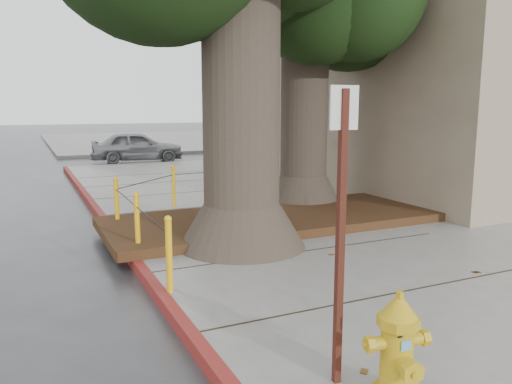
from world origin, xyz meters
The scene contains 12 objects.
ground centered at (0.00, 0.00, 0.00)m, with size 140.00×140.00×0.00m, color #28282B.
sidewalk_far centered at (6.00, 30.00, 0.07)m, with size 16.00×20.00×0.15m, color slate.
curb_red centered at (-2.00, 2.50, 0.07)m, with size 0.14×26.00×0.16m, color maroon.
planter_bed centered at (0.90, 3.90, 0.23)m, with size 6.40×2.60×0.16m, color black.
building_corner centered at (10.00, 8.50, 5.00)m, with size 12.00×13.00×10.00m, color gray.
building_side_white centered at (16.00, 26.00, 4.50)m, with size 10.00×10.00×9.00m, color silver.
building_side_grey centered at (22.00, 32.00, 6.00)m, with size 12.00×14.00×12.00m, color slate.
bollard_ring centered at (-0.87, 4.38, 0.66)m, with size 3.79×5.39×0.95m.
fire_hydrant centered at (-0.95, -1.73, 0.57)m, with size 0.46×0.43×0.86m.
signpost centered at (-1.22, -1.34, 1.49)m, with size 0.24×0.06×2.37m.
car_silver centered at (1.11, 17.30, 0.66)m, with size 1.57×3.90×1.33m, color gray.
car_red centered at (11.79, 18.05, 0.57)m, with size 1.20×3.43×1.13m, color maroon.
Camera 1 is at (-3.40, -4.45, 2.36)m, focal length 35.00 mm.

